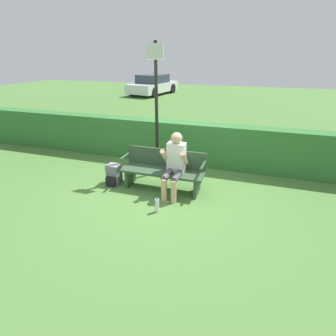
% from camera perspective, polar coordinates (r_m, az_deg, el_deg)
% --- Properties ---
extents(ground_plane, '(40.00, 40.00, 0.00)m').
position_cam_1_polar(ground_plane, '(5.50, -1.17, -4.53)').
color(ground_plane, '#4C7A38').
extents(hedge_back, '(12.00, 0.43, 1.05)m').
position_cam_1_polar(hedge_back, '(6.67, 3.16, 5.53)').
color(hedge_back, '#337033').
rests_on(hedge_back, ground).
extents(park_bench, '(1.69, 0.49, 0.80)m').
position_cam_1_polar(park_bench, '(5.37, -0.99, -0.34)').
color(park_bench, '#334C33').
rests_on(park_bench, ground).
extents(person_seated, '(0.48, 0.66, 1.23)m').
position_cam_1_polar(person_seated, '(5.08, 1.46, 1.27)').
color(person_seated, silver).
rests_on(person_seated, ground).
extents(backpack, '(0.27, 0.33, 0.43)m').
position_cam_1_polar(backpack, '(5.75, -11.72, -1.44)').
color(backpack, slate).
rests_on(backpack, ground).
extents(water_bottle, '(0.07, 0.07, 0.28)m').
position_cam_1_polar(water_bottle, '(4.68, -2.39, -8.12)').
color(water_bottle, white).
rests_on(water_bottle, ground).
extents(signpost, '(0.36, 0.09, 2.83)m').
position_cam_1_polar(signpost, '(5.73, -2.56, 13.66)').
color(signpost, black).
rests_on(signpost, ground).
extents(parked_car, '(2.59, 4.27, 1.31)m').
position_cam_1_polar(parked_car, '(18.96, -3.32, 17.60)').
color(parked_car, silver).
rests_on(parked_car, ground).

